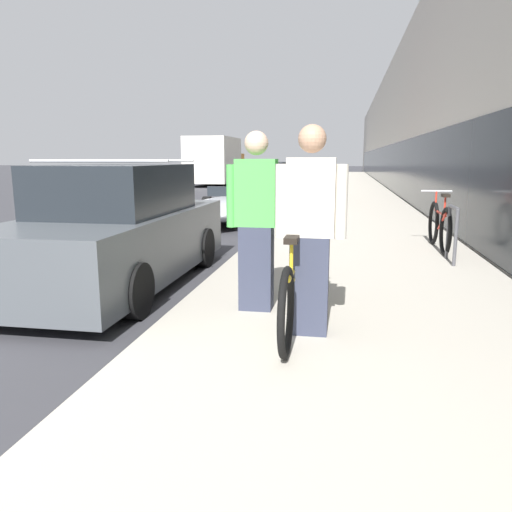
{
  "coord_description": "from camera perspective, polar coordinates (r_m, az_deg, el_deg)",
  "views": [
    {
      "loc": [
        5.46,
        -3.31,
        1.66
      ],
      "look_at": [
        2.32,
        14.41,
        -1.87
      ],
      "focal_mm": 35.0,
      "sensor_mm": 36.0,
      "label": 1
    }
  ],
  "objects": [
    {
      "name": "parked_sedan_far",
      "position": [
        18.42,
        1.25,
        8.11
      ],
      "size": [
        1.74,
        4.55,
        1.54
      ],
      "color": "maroon",
      "rests_on": "ground"
    },
    {
      "name": "moving_truck",
      "position": [
        31.41,
        -4.66,
        10.71
      ],
      "size": [
        2.58,
        6.22,
        2.91
      ],
      "color": "orange",
      "rests_on": "ground"
    },
    {
      "name": "person_rider",
      "position": [
        4.32,
        6.23,
        2.79
      ],
      "size": [
        0.61,
        0.24,
        1.81
      ],
      "color": "#33384C",
      "rests_on": "sidewalk_slab"
    },
    {
      "name": "bike_rack_hoop",
      "position": [
        7.93,
        21.52,
        2.98
      ],
      "size": [
        0.05,
        0.6,
        0.84
      ],
      "color": "#4C4C51",
      "rests_on": "sidewalk_slab"
    },
    {
      "name": "cruiser_bike_nearest",
      "position": [
        9.0,
        20.21,
        3.27
      ],
      "size": [
        0.52,
        1.9,
        0.98
      ],
      "color": "black",
      "rests_on": "sidewalk_slab"
    },
    {
      "name": "sidewalk_slab",
      "position": [
        24.36,
        10.61,
        7.16
      ],
      "size": [
        3.88,
        70.0,
        0.13
      ],
      "color": "#BCB5A5",
      "rests_on": "ground"
    },
    {
      "name": "vintage_roadster_curbside",
      "position": [
        12.92,
        -3.51,
        5.47
      ],
      "size": [
        1.9,
        4.37,
        0.92
      ],
      "color": "silver",
      "rests_on": "ground"
    },
    {
      "name": "person_bystander",
      "position": [
        5.0,
        0.04,
        3.9
      ],
      "size": [
        0.61,
        0.24,
        1.79
      ],
      "color": "#33384C",
      "rests_on": "sidewalk_slab"
    },
    {
      "name": "tandem_bicycle",
      "position": [
        4.75,
        4.75,
        -2.85
      ],
      "size": [
        0.52,
        2.58,
        0.91
      ],
      "color": "black",
      "rests_on": "sidewalk_slab"
    },
    {
      "name": "parked_sedan_curbside",
      "position": [
        6.77,
        -15.36,
        2.69
      ],
      "size": [
        1.76,
        4.33,
        1.65
      ],
      "color": "#4C5156",
      "rests_on": "ground"
    },
    {
      "name": "storefront_facade",
      "position": [
        33.14,
        23.2,
        13.16
      ],
      "size": [
        10.01,
        70.0,
        6.73
      ],
      "color": "#BCB7AD",
      "rests_on": "ground"
    }
  ]
}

